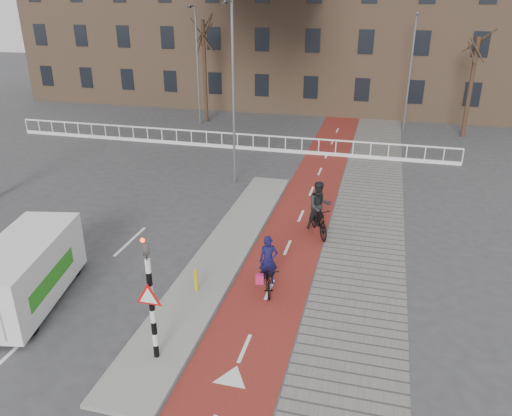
# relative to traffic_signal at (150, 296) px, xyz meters

# --- Properties ---
(ground) EXTENTS (120.00, 120.00, 0.00)m
(ground) POSITION_rel_traffic_signal_xyz_m (0.60, 2.02, -1.99)
(ground) COLOR #38383A
(ground) RESTS_ON ground
(bike_lane) EXTENTS (2.50, 60.00, 0.01)m
(bike_lane) POSITION_rel_traffic_signal_xyz_m (2.10, 12.02, -1.98)
(bike_lane) COLOR maroon
(bike_lane) RESTS_ON ground
(sidewalk) EXTENTS (3.00, 60.00, 0.01)m
(sidewalk) POSITION_rel_traffic_signal_xyz_m (4.90, 12.02, -1.98)
(sidewalk) COLOR slate
(sidewalk) RESTS_ON ground
(curb_island) EXTENTS (1.80, 16.00, 0.12)m
(curb_island) POSITION_rel_traffic_signal_xyz_m (-0.10, 6.02, -1.93)
(curb_island) COLOR gray
(curb_island) RESTS_ON ground
(traffic_signal) EXTENTS (0.80, 0.80, 3.68)m
(traffic_signal) POSITION_rel_traffic_signal_xyz_m (0.00, 0.00, 0.00)
(traffic_signal) COLOR black
(traffic_signal) RESTS_ON curb_island
(bollard) EXTENTS (0.12, 0.12, 0.70)m
(bollard) POSITION_rel_traffic_signal_xyz_m (-0.11, 3.24, -1.52)
(bollard) COLOR #D5C30B
(bollard) RESTS_ON curb_island
(cyclist_near) EXTENTS (1.10, 1.88, 1.87)m
(cyclist_near) POSITION_rel_traffic_signal_xyz_m (2.04, 4.05, -1.36)
(cyclist_near) COLOR black
(cyclist_near) RESTS_ON bike_lane
(cyclist_far) EXTENTS (1.41, 2.13, 2.20)m
(cyclist_far) POSITION_rel_traffic_signal_xyz_m (3.05, 8.45, -1.07)
(cyclist_far) COLOR black
(cyclist_far) RESTS_ON bike_lane
(van) EXTENTS (2.76, 4.94, 2.01)m
(van) POSITION_rel_traffic_signal_xyz_m (-4.97, 1.54, -0.93)
(van) COLOR silver
(van) RESTS_ON ground
(railing) EXTENTS (28.00, 0.10, 0.99)m
(railing) POSITION_rel_traffic_signal_xyz_m (-4.40, 19.02, -1.68)
(railing) COLOR silver
(railing) RESTS_ON ground
(townhouse_row) EXTENTS (46.00, 10.00, 15.90)m
(townhouse_row) POSITION_rel_traffic_signal_xyz_m (-2.40, 34.02, 5.82)
(townhouse_row) COLOR #7F6047
(townhouse_row) RESTS_ON ground
(tree_mid) EXTENTS (0.25, 0.25, 7.14)m
(tree_mid) POSITION_rel_traffic_signal_xyz_m (-7.65, 25.32, 1.58)
(tree_mid) COLOR black
(tree_mid) RESTS_ON ground
(tree_right) EXTENTS (0.27, 0.27, 6.35)m
(tree_right) POSITION_rel_traffic_signal_xyz_m (10.36, 25.47, 1.19)
(tree_right) COLOR black
(tree_right) RESTS_ON ground
(streetlight_near) EXTENTS (0.12, 0.12, 8.60)m
(streetlight_near) POSITION_rel_traffic_signal_xyz_m (-1.85, 13.29, 2.31)
(streetlight_near) COLOR slate
(streetlight_near) RESTS_ON ground
(streetlight_left) EXTENTS (0.12, 0.12, 8.14)m
(streetlight_left) POSITION_rel_traffic_signal_xyz_m (-7.84, 24.42, 2.08)
(streetlight_left) COLOR slate
(streetlight_left) RESTS_ON ground
(streetlight_right) EXTENTS (0.12, 0.12, 7.74)m
(streetlight_right) POSITION_rel_traffic_signal_xyz_m (6.56, 26.26, 1.88)
(streetlight_right) COLOR slate
(streetlight_right) RESTS_ON ground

